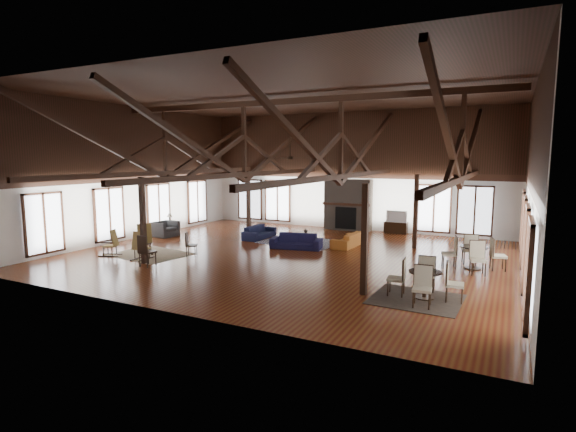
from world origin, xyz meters
The scene contains 31 objects.
floor centered at (0.00, 0.00, 0.00)m, with size 16.00×16.00×0.00m, color #603214.
ceiling centered at (0.00, 0.00, 6.00)m, with size 16.00×14.00×0.02m, color black.
wall_back centered at (0.00, 7.00, 3.00)m, with size 16.00×0.02×6.00m, color white.
wall_front centered at (0.00, -7.00, 3.00)m, with size 16.00×0.02×6.00m, color white.
wall_left centered at (-8.00, 0.00, 3.00)m, with size 0.02×14.00×6.00m, color white.
wall_right centered at (8.00, 0.00, 3.00)m, with size 0.02×14.00×6.00m, color white.
roof_truss centered at (0.00, 0.00, 4.03)m, with size 15.60×14.07×3.14m.
post_grid centered at (0.00, 0.00, 1.52)m, with size 8.16×7.16×3.05m.
fireplace centered at (0.00, 6.67, 1.29)m, with size 2.50×0.69×2.60m.
ceiling_fan centered at (0.50, -1.00, 3.73)m, with size 1.60×1.60×0.75m.
sofa_navy_front centered at (-0.32, 1.22, 0.30)m, with size 2.08×0.81×0.61m, color #151336.
sofa_navy_left centered at (-2.87, 2.60, 0.29)m, with size 0.77×1.97×0.57m, color #131735.
sofa_orange centered at (1.40, 2.63, 0.29)m, with size 0.77×1.96×0.57m, color #A85C20.
coffee_table centered at (-0.65, 2.64, 0.37)m, with size 1.22×0.84×0.42m.
vase centered at (-0.54, 2.65, 0.52)m, with size 0.19×0.19×0.19m, color #B2B2B2.
armchair centered at (-7.09, 1.01, 0.35)m, with size 0.94×1.08×0.70m, color #272729.
side_table_lamp centered at (-7.47, 1.76, 0.40)m, with size 0.41×0.41×1.05m.
rocking_chair_a centered at (-5.12, -2.33, 0.56)m, with size 1.03×0.96×1.20m.
rocking_chair_b centered at (-4.53, -3.16, 0.50)m, with size 0.48×0.83×1.05m.
rocking_chair_c centered at (-5.97, -3.14, 0.47)m, with size 0.88×0.69×1.01m.
side_chair_a centered at (-3.30, -1.89, 0.54)m, with size 0.53×0.53×0.93m.
side_chair_b centered at (-3.59, -3.87, 0.63)m, with size 0.50×0.50×1.09m.
cafe_table_near centered at (5.56, -3.12, 0.52)m, with size 2.00×2.00×1.03m.
cafe_table_far centered at (6.45, 0.88, 0.53)m, with size 2.10×2.10×1.07m.
cup_near centered at (5.65, -3.02, 0.79)m, with size 0.13×0.13×0.10m, color #B2B2B2.
cup_far centered at (6.50, 0.83, 0.82)m, with size 0.12×0.12×0.10m, color #B2B2B2.
tv_console centered at (2.46, 6.75, 0.28)m, with size 1.11×0.42×0.55m, color black.
television centered at (2.50, 6.75, 0.84)m, with size 1.00×0.13×0.57m, color #B2B2B2.
rug_tan centered at (-4.87, -2.31, 0.01)m, with size 2.80×2.20×0.01m, color tan.
rug_navy centered at (-0.72, 2.58, 0.01)m, with size 3.29×2.47×0.01m, color #16173F.
rug_dark centered at (5.39, -3.30, 0.01)m, with size 2.26×2.06×0.01m, color black.
Camera 1 is at (7.51, -15.08, 3.76)m, focal length 28.00 mm.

